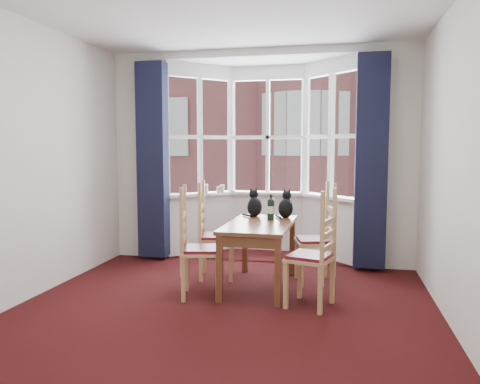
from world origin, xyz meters
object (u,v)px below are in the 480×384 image
(candle_extra, at_px, (222,189))
(candle_short, at_px, (219,190))
(dining_table, at_px, (260,232))
(cat_right, at_px, (286,207))
(chair_left_near, at_px, (192,251))
(chair_left_far, at_px, (209,238))
(cat_left, at_px, (255,205))
(chair_right_near, at_px, (319,259))
(candle_tall, at_px, (206,189))
(wine_bottle, at_px, (271,208))
(chair_right_far, at_px, (322,241))

(candle_extra, bearing_deg, candle_short, -159.45)
(dining_table, distance_m, cat_right, 0.55)
(chair_left_near, height_order, candle_extra, candle_extra)
(chair_left_far, relative_size, cat_left, 2.73)
(chair_right_near, relative_size, candle_extra, 7.56)
(cat_left, xyz_separation_m, candle_tall, (-0.90, 1.03, 0.09))
(cat_left, bearing_deg, cat_right, -5.42)
(chair_left_near, height_order, chair_left_far, same)
(chair_left_far, xyz_separation_m, wine_bottle, (0.73, -0.02, 0.38))
(candle_tall, bearing_deg, wine_bottle, -48.34)
(dining_table, relative_size, chair_left_far, 1.39)
(chair_left_far, xyz_separation_m, chair_right_near, (1.31, -0.78, 0.00))
(candle_tall, bearing_deg, chair_left_near, -77.83)
(cat_right, xyz_separation_m, wine_bottle, (-0.14, -0.21, 0.01))
(wine_bottle, bearing_deg, chair_left_far, 178.26)
(cat_right, bearing_deg, chair_right_far, -15.56)
(wine_bottle, bearing_deg, candle_short, 126.17)
(candle_short, height_order, candle_extra, candle_extra)
(chair_right_near, bearing_deg, candle_tall, 130.05)
(chair_left_near, xyz_separation_m, candle_extra, (-0.19, 2.01, 0.46))
(candle_short, bearing_deg, candle_tall, -170.51)
(chair_left_far, xyz_separation_m, cat_left, (0.50, 0.22, 0.37))
(wine_bottle, bearing_deg, chair_right_far, 8.65)
(chair_left_far, bearing_deg, candle_extra, 97.40)
(chair_right_near, height_order, candle_short, candle_short)
(dining_table, xyz_separation_m, cat_right, (0.23, 0.44, 0.22))
(chair_right_near, xyz_separation_m, candle_extra, (-1.47, 2.08, 0.46))
(chair_left_near, bearing_deg, candle_short, 96.97)
(chair_left_near, xyz_separation_m, chair_left_far, (-0.02, 0.71, 0.00))
(chair_left_far, distance_m, chair_right_near, 1.52)
(chair_left_near, distance_m, chair_left_far, 0.71)
(chair_right_far, height_order, candle_tall, candle_tall)
(chair_right_far, distance_m, cat_right, 0.58)
(chair_left_near, xyz_separation_m, candle_tall, (-0.42, 1.96, 0.46))
(cat_left, bearing_deg, chair_left_near, -117.07)
(cat_left, height_order, wine_bottle, cat_left)
(chair_left_near, distance_m, candle_tall, 2.06)
(cat_left, distance_m, candle_short, 1.28)
(chair_left_near, relative_size, cat_right, 2.76)
(cat_left, relative_size, candle_short, 3.66)
(chair_right_near, relative_size, chair_right_far, 1.00)
(chair_right_far, bearing_deg, chair_left_far, -177.12)
(cat_right, height_order, candle_extra, cat_right)
(candle_extra, bearing_deg, chair_left_far, -82.60)
(chair_left_far, relative_size, cat_right, 2.76)
(chair_left_far, height_order, candle_extra, candle_extra)
(dining_table, relative_size, candle_extra, 10.50)
(chair_left_near, distance_m, wine_bottle, 1.06)
(dining_table, xyz_separation_m, chair_left_far, (-0.64, 0.26, -0.14))
(chair_right_far, bearing_deg, dining_table, -154.05)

